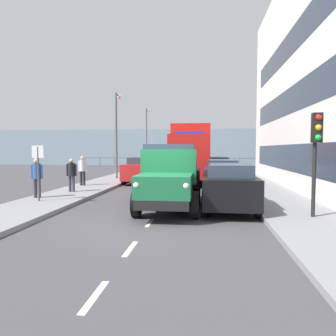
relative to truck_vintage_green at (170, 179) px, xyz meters
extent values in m
plane|color=#423F44|center=(0.40, -8.79, -1.18)|extent=(80.00, 80.00, 0.00)
cube|color=gray|center=(-4.38, -8.79, -1.10)|extent=(2.63, 40.25, 0.15)
cube|color=gray|center=(5.18, -8.79, -1.10)|extent=(2.63, 40.25, 0.15)
cube|color=silver|center=(0.40, 6.85, -1.17)|extent=(0.12, 1.10, 0.01)
cube|color=silver|center=(0.40, 4.53, -1.17)|extent=(0.12, 1.10, 0.01)
cube|color=silver|center=(0.40, 2.01, -1.17)|extent=(0.12, 1.10, 0.01)
cube|color=silver|center=(0.40, -0.81, -1.17)|extent=(0.12, 1.10, 0.01)
cube|color=silver|center=(0.40, -3.38, -1.17)|extent=(0.12, 1.10, 0.01)
cube|color=silver|center=(0.40, -6.04, -1.17)|extent=(0.12, 1.10, 0.01)
cube|color=silver|center=(0.40, -8.26, -1.17)|extent=(0.12, 1.10, 0.01)
cube|color=silver|center=(0.40, -10.54, -1.17)|extent=(0.12, 1.10, 0.01)
cube|color=silver|center=(0.40, -12.91, -1.17)|extent=(0.12, 1.10, 0.01)
cube|color=silver|center=(0.40, -15.84, -1.17)|extent=(0.12, 1.10, 0.01)
cube|color=silver|center=(0.40, -18.21, -1.17)|extent=(0.12, 1.10, 0.01)
cube|color=silver|center=(0.40, -20.81, -1.17)|extent=(0.12, 1.10, 0.01)
cube|color=silver|center=(0.40, -23.36, -1.17)|extent=(0.12, 1.10, 0.01)
cube|color=silver|center=(0.40, -26.23, -1.17)|extent=(0.12, 1.10, 0.01)
cube|color=#2D3847|center=(-5.73, -3.83, 0.62)|extent=(0.08, 21.90, 1.40)
cube|color=#2D3847|center=(-5.73, -3.83, 3.62)|extent=(0.08, 21.90, 1.40)
cube|color=#2D3847|center=(-5.73, -3.83, 6.62)|extent=(0.08, 21.90, 1.40)
cube|color=gray|center=(0.40, -31.91, 1.32)|extent=(80.00, 0.80, 5.00)
cylinder|color=#4C5156|center=(-13.60, -28.31, -0.58)|extent=(0.08, 0.08, 1.20)
cylinder|color=#4C5156|center=(-11.60, -28.31, -0.58)|extent=(0.08, 0.08, 1.20)
cylinder|color=#4C5156|center=(-9.60, -28.31, -0.58)|extent=(0.08, 0.08, 1.20)
cylinder|color=#4C5156|center=(-7.60, -28.31, -0.58)|extent=(0.08, 0.08, 1.20)
cylinder|color=#4C5156|center=(-5.60, -28.31, -0.58)|extent=(0.08, 0.08, 1.20)
cylinder|color=#4C5156|center=(-3.60, -28.31, -0.58)|extent=(0.08, 0.08, 1.20)
cylinder|color=#4C5156|center=(-1.60, -28.31, -0.58)|extent=(0.08, 0.08, 1.20)
cylinder|color=#4C5156|center=(0.40, -28.31, -0.58)|extent=(0.08, 0.08, 1.20)
cylinder|color=#4C5156|center=(2.40, -28.31, -0.58)|extent=(0.08, 0.08, 1.20)
cylinder|color=#4C5156|center=(4.40, -28.31, -0.58)|extent=(0.08, 0.08, 1.20)
cylinder|color=#4C5156|center=(6.40, -28.31, -0.58)|extent=(0.08, 0.08, 1.20)
cylinder|color=#4C5156|center=(8.40, -28.31, -0.58)|extent=(0.08, 0.08, 1.20)
cylinder|color=#4C5156|center=(10.40, -28.31, -0.58)|extent=(0.08, 0.08, 1.20)
cylinder|color=#4C5156|center=(12.40, -28.31, -0.58)|extent=(0.08, 0.08, 1.20)
cylinder|color=#4C5156|center=(14.40, -28.31, -0.58)|extent=(0.08, 0.08, 1.20)
cube|color=#4C5156|center=(0.40, -28.31, -0.06)|extent=(28.00, 0.08, 0.08)
cube|color=black|center=(0.00, -0.38, -0.58)|extent=(1.64, 5.60, 0.30)
cube|color=#196038|center=(0.00, 1.47, -0.08)|extent=(1.72, 1.90, 0.70)
cube|color=silver|center=(0.00, 2.36, -0.11)|extent=(1.16, 0.08, 0.56)
sphere|color=white|center=(-0.74, 2.36, 0.02)|extent=(0.20, 0.20, 0.20)
sphere|color=white|center=(0.74, 2.36, 0.02)|extent=(0.20, 0.20, 0.20)
cube|color=#196038|center=(0.00, -0.04, 0.50)|extent=(1.93, 1.34, 1.15)
cube|color=#2D3847|center=(0.00, -0.04, 0.97)|extent=(1.78, 1.23, 0.56)
cube|color=#2D2319|center=(0.00, -1.72, -0.35)|extent=(2.10, 2.80, 0.16)
cube|color=black|center=(-1.01, -1.72, -0.03)|extent=(0.08, 2.80, 0.56)
cube|color=black|center=(1.01, -1.72, -0.03)|extent=(0.08, 2.80, 0.56)
cylinder|color=black|center=(-0.97, 1.30, -0.73)|extent=(0.24, 0.90, 0.90)
cylinder|color=black|center=(0.97, 1.30, -0.73)|extent=(0.24, 0.90, 0.90)
cylinder|color=black|center=(-0.97, -1.92, -0.73)|extent=(0.24, 0.90, 0.90)
cylinder|color=black|center=(0.97, -1.92, -0.73)|extent=(0.24, 0.90, 0.90)
cube|color=red|center=(-0.36, -7.25, 0.64)|extent=(2.40, 2.21, 2.60)
cube|color=#2D3847|center=(-0.36, -7.25, 1.21)|extent=(2.20, 2.04, 0.80)
cube|color=#1933B2|center=(-0.36, -7.25, 2.04)|extent=(1.75, 0.20, 0.16)
cube|color=red|center=(-0.36, -11.25, 1.19)|extent=(2.50, 5.95, 3.00)
cube|color=black|center=(-0.36, -10.31, -0.48)|extent=(2.00, 8.07, 0.36)
cylinder|color=black|center=(-1.51, -7.34, -0.66)|extent=(0.28, 1.04, 1.04)
cylinder|color=black|center=(0.79, -7.34, -0.66)|extent=(0.28, 1.04, 1.04)
cylinder|color=black|center=(-1.51, -10.95, -0.66)|extent=(0.28, 1.04, 1.04)
cylinder|color=black|center=(0.79, -10.95, -0.66)|extent=(0.28, 1.04, 1.04)
cylinder|color=black|center=(-1.51, -13.07, -0.66)|extent=(0.28, 1.04, 1.04)
cylinder|color=black|center=(0.79, -13.07, -0.66)|extent=(0.28, 1.04, 1.04)
cube|color=black|center=(-2.12, -0.16, -0.38)|extent=(1.85, 3.82, 1.00)
cube|color=#2D3847|center=(-2.12, 0.04, 0.33)|extent=(1.52, 2.10, 0.42)
cylinder|color=black|center=(-1.24, -1.34, -0.88)|extent=(0.18, 0.60, 0.60)
cylinder|color=black|center=(-3.00, -1.34, -0.88)|extent=(0.18, 0.60, 0.60)
cylinder|color=black|center=(-1.24, 1.03, -0.88)|extent=(0.18, 0.60, 0.60)
cylinder|color=black|center=(-3.00, 1.03, -0.88)|extent=(0.18, 0.60, 0.60)
cube|color=navy|center=(-2.12, -4.82, -0.38)|extent=(1.78, 3.84, 1.00)
cube|color=#2D3847|center=(-2.12, -4.62, 0.33)|extent=(1.46, 2.11, 0.42)
cylinder|color=black|center=(-1.27, -6.01, -0.88)|extent=(0.18, 0.60, 0.60)
cylinder|color=black|center=(-2.97, -6.01, -0.88)|extent=(0.18, 0.60, 0.60)
cylinder|color=black|center=(-1.27, -3.63, -0.88)|extent=(0.18, 0.60, 0.60)
cylinder|color=black|center=(-2.97, -3.63, -0.88)|extent=(0.18, 0.60, 0.60)
cube|color=#B7BABF|center=(-2.12, -10.56, -0.38)|extent=(1.72, 4.06, 1.00)
cube|color=#2D3847|center=(-2.12, -10.36, 0.33)|extent=(1.41, 2.23, 0.42)
cylinder|color=black|center=(-1.30, -11.82, -0.88)|extent=(0.18, 0.60, 0.60)
cylinder|color=black|center=(-2.94, -11.82, -0.88)|extent=(0.18, 0.60, 0.60)
cylinder|color=black|center=(-1.30, -9.30, -0.88)|extent=(0.18, 0.60, 0.60)
cylinder|color=black|center=(-2.94, -9.30, -0.88)|extent=(0.18, 0.60, 0.60)
cube|color=#B21E1E|center=(2.92, -9.00, -0.38)|extent=(1.84, 4.03, 1.00)
cube|color=#2D3847|center=(2.92, -9.20, 0.33)|extent=(1.51, 2.22, 0.42)
cylinder|color=black|center=(2.04, -7.75, -0.88)|extent=(0.18, 0.60, 0.60)
cylinder|color=black|center=(3.79, -7.75, -0.88)|extent=(0.18, 0.60, 0.60)
cylinder|color=black|center=(2.04, -10.25, -0.88)|extent=(0.18, 0.60, 0.60)
cylinder|color=black|center=(3.79, -10.25, -0.88)|extent=(0.18, 0.60, 0.60)
cube|color=white|center=(2.92, -14.32, -0.38)|extent=(1.89, 4.18, 1.00)
cube|color=#2D3847|center=(2.92, -14.52, 0.33)|extent=(1.55, 2.30, 0.42)
cylinder|color=black|center=(2.02, -13.03, -0.88)|extent=(0.18, 0.60, 0.60)
cylinder|color=black|center=(3.82, -13.03, -0.88)|extent=(0.18, 0.60, 0.60)
cylinder|color=black|center=(2.02, -15.62, -0.88)|extent=(0.18, 0.60, 0.60)
cylinder|color=black|center=(3.82, -15.62, -0.88)|extent=(0.18, 0.60, 0.60)
cylinder|color=#383342|center=(5.86, -1.39, -0.61)|extent=(0.14, 0.14, 0.83)
cylinder|color=#383342|center=(6.04, -1.39, -0.61)|extent=(0.14, 0.14, 0.83)
cylinder|color=#2D4C8C|center=(5.95, -1.39, 0.13)|extent=(0.34, 0.34, 0.66)
cylinder|color=#2D4C8C|center=(5.73, -1.39, 0.10)|extent=(0.09, 0.09, 0.61)
cylinder|color=#2D4C8C|center=(6.17, -1.39, 0.10)|extent=(0.09, 0.09, 0.61)
sphere|color=tan|center=(5.95, -1.39, 0.57)|extent=(0.23, 0.23, 0.23)
cylinder|color=#383342|center=(5.18, -3.39, -0.63)|extent=(0.14, 0.14, 0.79)
cylinder|color=#383342|center=(5.36, -3.39, -0.63)|extent=(0.14, 0.14, 0.79)
cylinder|color=black|center=(5.27, -3.39, 0.08)|extent=(0.34, 0.34, 0.63)
cylinder|color=black|center=(5.05, -3.39, 0.05)|extent=(0.09, 0.09, 0.58)
cylinder|color=black|center=(5.49, -3.39, 0.05)|extent=(0.09, 0.09, 0.58)
sphere|color=tan|center=(5.27, -3.39, 0.50)|extent=(0.21, 0.21, 0.21)
cylinder|color=black|center=(5.69, -6.06, -0.62)|extent=(0.14, 0.14, 0.83)
cylinder|color=black|center=(5.87, -6.06, -0.62)|extent=(0.14, 0.14, 0.83)
cylinder|color=silver|center=(5.78, -6.06, 0.12)|extent=(0.34, 0.34, 0.65)
cylinder|color=silver|center=(5.56, -6.06, 0.09)|extent=(0.09, 0.09, 0.60)
cylinder|color=silver|center=(6.00, -6.06, 0.09)|extent=(0.09, 0.09, 0.60)
sphere|color=tan|center=(5.78, -6.06, 0.56)|extent=(0.22, 0.22, 0.22)
cylinder|color=black|center=(-4.63, 1.22, 0.57)|extent=(0.12, 0.12, 3.20)
cube|color=black|center=(-4.63, 1.36, 1.72)|extent=(0.28, 0.24, 0.90)
sphere|color=red|center=(-4.63, 1.48, 2.02)|extent=(0.18, 0.18, 0.18)
sphere|color=orange|center=(-4.63, 1.48, 1.72)|extent=(0.18, 0.18, 0.18)
sphere|color=green|center=(-4.63, 1.48, 1.42)|extent=(0.18, 0.18, 0.18)
cylinder|color=#59595B|center=(5.10, -10.75, 2.05)|extent=(0.16, 0.16, 6.15)
cylinder|color=#59595B|center=(5.10, -11.20, 5.02)|extent=(0.10, 0.90, 0.10)
sphere|color=silver|center=(5.10, -11.65, 4.97)|extent=(0.32, 0.32, 0.32)
cylinder|color=#59595B|center=(5.10, -22.58, 2.24)|extent=(0.16, 0.16, 6.53)
cylinder|color=#59595B|center=(5.10, -23.03, 5.41)|extent=(0.10, 0.90, 0.10)
sphere|color=silver|center=(5.10, -23.48, 5.36)|extent=(0.32, 0.32, 0.32)
cylinder|color=#4C4C4C|center=(5.44, -0.60, 0.07)|extent=(0.07, 0.07, 2.20)
cube|color=silver|center=(5.44, -0.60, 0.97)|extent=(0.50, 0.04, 0.50)
camera|label=1|loc=(-1.26, 11.34, 1.07)|focal=33.46mm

